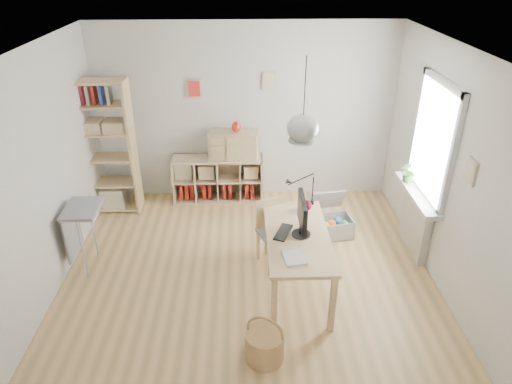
{
  "coord_description": "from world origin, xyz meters",
  "views": [
    {
      "loc": [
        -0.03,
        -4.39,
        3.57
      ],
      "look_at": [
        0.1,
        0.3,
        1.05
      ],
      "focal_mm": 32.0,
      "sensor_mm": 36.0,
      "label": 1
    }
  ],
  "objects_px": {
    "tall_bookshelf": "(105,143)",
    "drawer_chest": "(233,145)",
    "storage_chest": "(332,222)",
    "monitor": "(302,215)",
    "desk": "(297,241)",
    "cube_shelf": "(217,181)",
    "chair": "(275,229)"
  },
  "relations": [
    {
      "from": "tall_bookshelf",
      "to": "drawer_chest",
      "type": "xyz_separation_m",
      "value": [
        1.84,
        0.24,
        -0.16
      ]
    },
    {
      "from": "storage_chest",
      "to": "drawer_chest",
      "type": "relative_size",
      "value": 0.91
    },
    {
      "from": "storage_chest",
      "to": "monitor",
      "type": "distance_m",
      "value": 1.54
    },
    {
      "from": "desk",
      "to": "drawer_chest",
      "type": "height_order",
      "value": "drawer_chest"
    },
    {
      "from": "tall_bookshelf",
      "to": "storage_chest",
      "type": "height_order",
      "value": "tall_bookshelf"
    },
    {
      "from": "cube_shelf",
      "to": "storage_chest",
      "type": "bearing_deg",
      "value": -33.21
    },
    {
      "from": "desk",
      "to": "cube_shelf",
      "type": "height_order",
      "value": "desk"
    },
    {
      "from": "desk",
      "to": "cube_shelf",
      "type": "relative_size",
      "value": 1.07
    },
    {
      "from": "cube_shelf",
      "to": "chair",
      "type": "relative_size",
      "value": 1.64
    },
    {
      "from": "desk",
      "to": "chair",
      "type": "bearing_deg",
      "value": 111.68
    },
    {
      "from": "cube_shelf",
      "to": "tall_bookshelf",
      "type": "xyz_separation_m",
      "value": [
        -1.56,
        -0.28,
        0.79
      ]
    },
    {
      "from": "cube_shelf",
      "to": "tall_bookshelf",
      "type": "distance_m",
      "value": 1.77
    },
    {
      "from": "storage_chest",
      "to": "cube_shelf",
      "type": "bearing_deg",
      "value": 137.53
    },
    {
      "from": "cube_shelf",
      "to": "storage_chest",
      "type": "relative_size",
      "value": 2.1
    },
    {
      "from": "desk",
      "to": "storage_chest",
      "type": "height_order",
      "value": "desk"
    },
    {
      "from": "chair",
      "to": "storage_chest",
      "type": "xyz_separation_m",
      "value": [
        0.84,
        0.63,
        -0.31
      ]
    },
    {
      "from": "cube_shelf",
      "to": "desk",
      "type": "bearing_deg",
      "value": -65.39
    },
    {
      "from": "drawer_chest",
      "to": "storage_chest",
      "type": "bearing_deg",
      "value": -30.59
    },
    {
      "from": "drawer_chest",
      "to": "desk",
      "type": "bearing_deg",
      "value": -64.7
    },
    {
      "from": "drawer_chest",
      "to": "cube_shelf",
      "type": "bearing_deg",
      "value": 178.26
    },
    {
      "from": "drawer_chest",
      "to": "monitor",
      "type": "bearing_deg",
      "value": -63.89
    },
    {
      "from": "cube_shelf",
      "to": "drawer_chest",
      "type": "height_order",
      "value": "drawer_chest"
    },
    {
      "from": "desk",
      "to": "monitor",
      "type": "xyz_separation_m",
      "value": [
        0.04,
        -0.01,
        0.35
      ]
    },
    {
      "from": "desk",
      "to": "drawer_chest",
      "type": "bearing_deg",
      "value": 108.71
    },
    {
      "from": "chair",
      "to": "storage_chest",
      "type": "distance_m",
      "value": 1.09
    },
    {
      "from": "desk",
      "to": "storage_chest",
      "type": "distance_m",
      "value": 1.39
    },
    {
      "from": "tall_bookshelf",
      "to": "drawer_chest",
      "type": "bearing_deg",
      "value": 7.41
    },
    {
      "from": "cube_shelf",
      "to": "storage_chest",
      "type": "xyz_separation_m",
      "value": [
        1.65,
        -1.08,
        -0.12
      ]
    },
    {
      "from": "tall_bookshelf",
      "to": "monitor",
      "type": "bearing_deg",
      "value": -36.76
    },
    {
      "from": "desk",
      "to": "storage_chest",
      "type": "relative_size",
      "value": 2.24
    },
    {
      "from": "monitor",
      "to": "drawer_chest",
      "type": "height_order",
      "value": "monitor"
    },
    {
      "from": "storage_chest",
      "to": "drawer_chest",
      "type": "bearing_deg",
      "value": 133.55
    }
  ]
}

